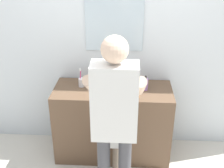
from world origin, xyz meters
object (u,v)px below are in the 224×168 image
Objects in this scene: toothbrush_cup at (82,82)px; soap_bottle at (145,84)px; child_toddler at (111,134)px; adult_parent at (115,112)px.

toothbrush_cup is 1.25× the size of soap_bottle.
toothbrush_cup reaches higher than child_toddler.
child_toddler is (-0.35, -0.41, -0.38)m from soap_bottle.
soap_bottle is 0.10× the size of adult_parent.
child_toddler is at bearing 100.01° from adult_parent.
toothbrush_cup is 0.12× the size of adult_parent.
toothbrush_cup is 0.70m from soap_bottle.
soap_bottle is 0.78m from adult_parent.
toothbrush_cup is at bearing 117.88° from adult_parent.
soap_bottle is 0.18× the size of child_toddler.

